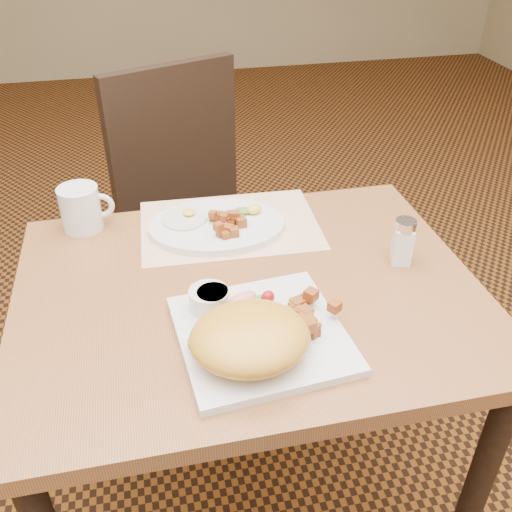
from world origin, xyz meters
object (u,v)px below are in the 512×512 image
at_px(chair_far, 196,213).
at_px(plate_square, 261,335).
at_px(table, 249,329).
at_px(plate_oval, 217,226).
at_px(coffee_mug, 82,208).
at_px(salt_shaker, 403,241).

distance_m(chair_far, plate_square, 0.85).
relative_size(table, plate_square, 3.21).
xyz_separation_m(table, plate_oval, (-0.03, 0.22, 0.12)).
bearing_deg(coffee_mug, table, -43.08).
xyz_separation_m(table, coffee_mug, (-0.32, 0.30, 0.16)).
relative_size(table, salt_shaker, 9.00).
distance_m(chair_far, plate_oval, 0.50).
bearing_deg(coffee_mug, plate_oval, -14.35).
relative_size(plate_oval, coffee_mug, 2.55).
bearing_deg(plate_oval, table, -83.16).
bearing_deg(plate_square, plate_oval, 92.84).
bearing_deg(plate_oval, chair_far, 90.52).
relative_size(plate_square, salt_shaker, 2.80).
relative_size(chair_far, salt_shaker, 9.70).
distance_m(table, salt_shaker, 0.36).
relative_size(table, coffee_mug, 7.53).
xyz_separation_m(plate_square, salt_shaker, (0.33, 0.16, 0.04)).
xyz_separation_m(chair_far, salt_shaker, (0.35, -0.65, 0.26)).
bearing_deg(chair_far, salt_shaker, 96.57).
xyz_separation_m(plate_oval, coffee_mug, (-0.29, 0.07, 0.04)).
bearing_deg(plate_oval, salt_shaker, -30.39).
height_order(salt_shaker, coffee_mug, same).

